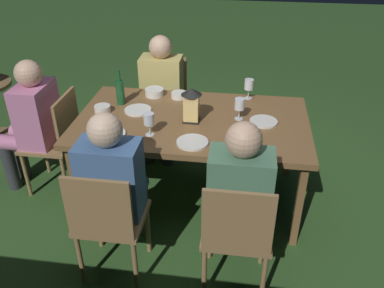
{
  "coord_description": "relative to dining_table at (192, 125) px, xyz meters",
  "views": [
    {
      "loc": [
        -0.39,
        2.73,
        2.18
      ],
      "look_at": [
        0.0,
        0.0,
        0.52
      ],
      "focal_mm": 38.04,
      "sensor_mm": 36.0,
      "label": 1
    }
  ],
  "objects": [
    {
      "name": "person_in_mustard",
      "position": [
        0.4,
        -0.71,
        -0.06
      ],
      "size": [
        0.38,
        0.47,
        1.15
      ],
      "color": "tan",
      "rests_on": "ground"
    },
    {
      "name": "lantern_centerpiece",
      "position": [
        -0.0,
        0.03,
        0.2
      ],
      "size": [
        0.15,
        0.15,
        0.27
      ],
      "color": "black",
      "rests_on": "dining_table"
    },
    {
      "name": "plate_d",
      "position": [
        0.55,
        0.33,
        0.06
      ],
      "size": [
        0.24,
        0.24,
        0.01
      ],
      "primitive_type": "cylinder",
      "color": "white",
      "rests_on": "dining_table"
    },
    {
      "name": "plate_b",
      "position": [
        -0.54,
        -0.02,
        0.06
      ],
      "size": [
        0.21,
        0.21,
        0.01
      ],
      "primitive_type": "cylinder",
      "color": "silver",
      "rests_on": "dining_table"
    },
    {
      "name": "wine_glass_c",
      "position": [
        0.26,
        0.28,
        0.17
      ],
      "size": [
        0.08,
        0.08,
        0.17
      ],
      "color": "silver",
      "rests_on": "dining_table"
    },
    {
      "name": "green_bottle_on_table",
      "position": [
        0.61,
        -0.19,
        0.16
      ],
      "size": [
        0.07,
        0.07,
        0.29
      ],
      "color": "#195128",
      "rests_on": "dining_table"
    },
    {
      "name": "dining_table",
      "position": [
        0.0,
        0.0,
        0.0
      ],
      "size": [
        1.77,
        1.04,
        0.74
      ],
      "color": "brown",
      "rests_on": "ground"
    },
    {
      "name": "chair_side_right_b",
      "position": [
        0.4,
        0.91,
        -0.21
      ],
      "size": [
        0.42,
        0.4,
        0.87
      ],
      "color": "#937047",
      "rests_on": "ground"
    },
    {
      "name": "bowl_salad",
      "position": [
        0.16,
        -0.38,
        0.08
      ],
      "size": [
        0.14,
        0.14,
        0.04
      ],
      "color": "silver",
      "rests_on": "dining_table"
    },
    {
      "name": "bowl_dip",
      "position": [
        0.38,
        -0.39,
        0.08
      ],
      "size": [
        0.16,
        0.16,
        0.06
      ],
      "color": "silver",
      "rests_on": "dining_table"
    },
    {
      "name": "person_in_pink",
      "position": [
        1.33,
        0.0,
        -0.06
      ],
      "size": [
        0.48,
        0.38,
        1.15
      ],
      "color": "#C675A3",
      "rests_on": "ground"
    },
    {
      "name": "bowl_olives",
      "position": [
        0.71,
        -0.02,
        0.08
      ],
      "size": [
        0.13,
        0.13,
        0.05
      ],
      "color": "silver",
      "rests_on": "dining_table"
    },
    {
      "name": "chair_side_left_b",
      "position": [
        0.4,
        -0.91,
        -0.21
      ],
      "size": [
        0.42,
        0.4,
        0.87
      ],
      "color": "#937047",
      "rests_on": "ground"
    },
    {
      "name": "ground_plane",
      "position": [
        0.0,
        0.0,
        -0.69
      ],
      "size": [
        16.0,
        16.0,
        0.0
      ],
      "primitive_type": "plane",
      "color": "#2D5123"
    },
    {
      "name": "plate_c",
      "position": [
        -0.05,
        0.36,
        0.06
      ],
      "size": [
        0.22,
        0.22,
        0.01
      ],
      "primitive_type": "cylinder",
      "color": "silver",
      "rests_on": "dining_table"
    },
    {
      "name": "bowl_bread",
      "position": [
        -0.45,
        0.28,
        0.08
      ],
      "size": [
        0.12,
        0.12,
        0.05
      ],
      "color": "silver",
      "rests_on": "dining_table"
    },
    {
      "name": "wine_glass_b",
      "position": [
        -0.35,
        -0.05,
        0.17
      ],
      "size": [
        0.08,
        0.08,
        0.17
      ],
      "color": "silver",
      "rests_on": "dining_table"
    },
    {
      "name": "person_in_blue",
      "position": [
        0.4,
        0.71,
        -0.06
      ],
      "size": [
        0.38,
        0.47,
        1.15
      ],
      "color": "#426699",
      "rests_on": "ground"
    },
    {
      "name": "person_in_green",
      "position": [
        -0.4,
        0.71,
        -0.06
      ],
      "size": [
        0.38,
        0.47,
        1.15
      ],
      "color": "#4C7A5B",
      "rests_on": "ground"
    },
    {
      "name": "wine_glass_a",
      "position": [
        -0.42,
        -0.44,
        0.17
      ],
      "size": [
        0.08,
        0.08,
        0.17
      ],
      "color": "silver",
      "rests_on": "dining_table"
    },
    {
      "name": "plate_a",
      "position": [
        0.44,
        -0.08,
        0.06
      ],
      "size": [
        0.21,
        0.21,
        0.01
      ],
      "primitive_type": "cylinder",
      "color": "white",
      "rests_on": "dining_table"
    },
    {
      "name": "chair_side_right_a",
      "position": [
        -0.4,
        0.91,
        -0.21
      ],
      "size": [
        0.42,
        0.4,
        0.87
      ],
      "color": "#937047",
      "rests_on": "ground"
    },
    {
      "name": "chair_head_far",
      "position": [
        1.13,
        0.0,
        -0.21
      ],
      "size": [
        0.4,
        0.42,
        0.87
      ],
      "color": "#937047",
      "rests_on": "ground"
    }
  ]
}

